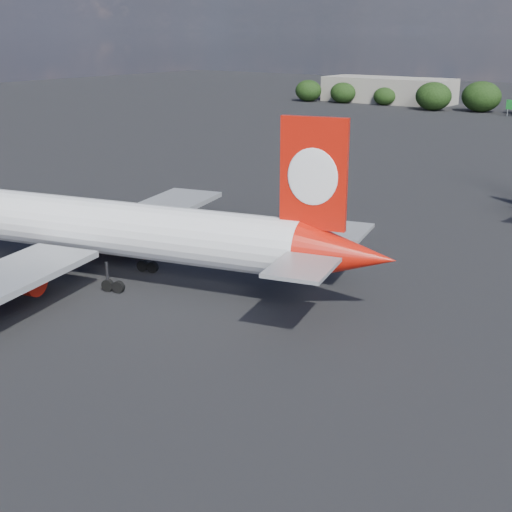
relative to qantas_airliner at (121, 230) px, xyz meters
The scene contains 3 objects.
ground 41.96m from the qantas_airliner, 83.65° to the left, with size 500.00×500.00×0.00m, color black.
qantas_airliner is the anchor object (origin of this frame).
terminal_building 183.63m from the qantas_airliner, 109.20° to the left, with size 42.00×16.00×8.00m.
Camera 1 is at (43.49, -24.61, 22.50)m, focal length 50.00 mm.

